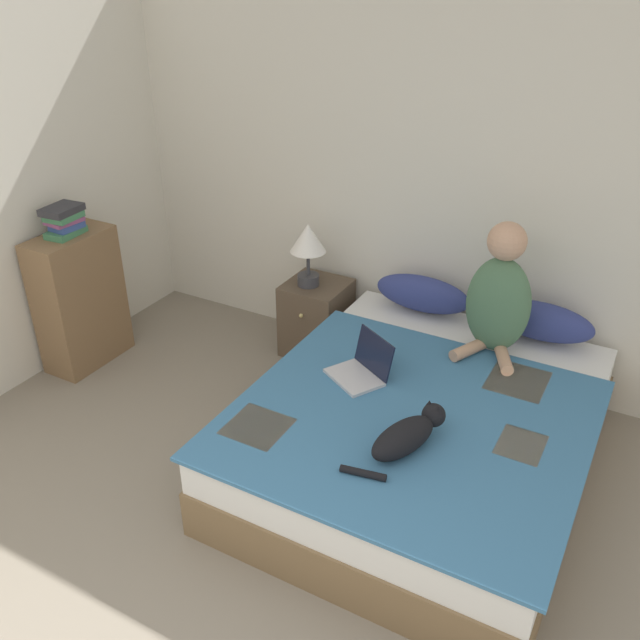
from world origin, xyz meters
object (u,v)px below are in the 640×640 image
at_px(nightstand, 317,318).
at_px(pillow_far, 540,321).
at_px(bed, 421,433).
at_px(person_sitting, 499,296).
at_px(bookshelf, 80,300).
at_px(laptop_open, 361,369).
at_px(table_lamp, 308,243).
at_px(pillow_near, 422,294).
at_px(book_stack_top, 64,220).
at_px(cat_tabby, 407,435).

bearing_deg(nightstand, pillow_far, 2.89).
bearing_deg(bed, person_sitting, 75.14).
distance_m(pillow_far, person_sitting, 0.40).
distance_m(pillow_far, bookshelf, 2.97).
relative_size(bed, pillow_far, 3.30).
bearing_deg(laptop_open, bookshelf, -148.64).
height_order(laptop_open, table_lamp, table_lamp).
xyz_separation_m(pillow_near, nightstand, (-0.73, -0.07, -0.33)).
bearing_deg(pillow_far, table_lamp, -175.67).
relative_size(person_sitting, bookshelf, 0.84).
bearing_deg(pillow_near, pillow_far, 0.00).
distance_m(pillow_near, book_stack_top, 2.31).
bearing_deg(cat_tabby, book_stack_top, 101.14).
bearing_deg(pillow_far, person_sitting, -127.82).
bearing_deg(book_stack_top, laptop_open, 1.72).
bearing_deg(bookshelf, nightstand, 33.10).
relative_size(pillow_near, person_sitting, 0.80).
relative_size(person_sitting, cat_tabby, 1.47).
relative_size(bed, laptop_open, 5.28).
bearing_deg(pillow_far, cat_tabby, -102.55).
bearing_deg(pillow_far, book_stack_top, -161.34).
relative_size(laptop_open, table_lamp, 0.89).
bearing_deg(bookshelf, table_lamp, 32.66).
bearing_deg(person_sitting, pillow_far, 52.18).
xyz_separation_m(person_sitting, cat_tabby, (-0.09, -1.07, -0.27)).
relative_size(pillow_far, book_stack_top, 2.44).
relative_size(cat_tabby, nightstand, 1.01).
relative_size(cat_tabby, book_stack_top, 2.09).
distance_m(table_lamp, bookshelf, 1.58).
xyz_separation_m(bed, pillow_near, (-0.37, 0.90, 0.36)).
bearing_deg(cat_tabby, laptop_open, 65.19).
bearing_deg(pillow_far, bookshelf, -161.45).
xyz_separation_m(laptop_open, bookshelf, (-2.06, -0.06, -0.06)).
distance_m(bed, table_lamp, 1.51).
height_order(bed, laptop_open, laptop_open).
bearing_deg(bed, cat_tabby, -80.10).
xyz_separation_m(person_sitting, nightstand, (-1.27, 0.19, -0.56)).
bearing_deg(person_sitting, book_stack_top, -165.26).
xyz_separation_m(table_lamp, bookshelf, (-1.29, -0.83, -0.36)).
height_order(bed, bookshelf, bookshelf).
relative_size(pillow_near, pillow_far, 1.00).
bearing_deg(laptop_open, table_lamp, 164.77).
bearing_deg(cat_tabby, bed, 29.70).
bearing_deg(book_stack_top, person_sitting, 14.74).
height_order(pillow_near, person_sitting, person_sitting).
height_order(person_sitting, laptop_open, person_sitting).
xyz_separation_m(pillow_far, nightstand, (-1.48, -0.07, -0.33)).
bearing_deg(pillow_near, table_lamp, -171.55).
bearing_deg(person_sitting, laptop_open, -131.07).
height_order(cat_tabby, laptop_open, laptop_open).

